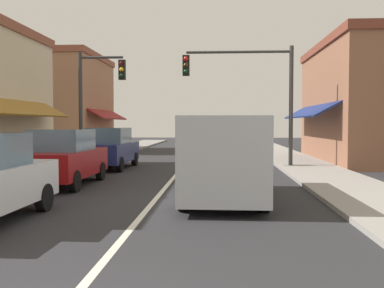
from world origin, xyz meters
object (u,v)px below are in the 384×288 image
at_px(van_in_lane, 224,155).
at_px(traffic_signal_mast_arm, 252,85).
at_px(parked_car_second_left, 64,158).
at_px(parked_car_third_left, 110,148).
at_px(traffic_signal_left_corner, 95,92).

relative_size(van_in_lane, traffic_signal_mast_arm, 0.97).
bearing_deg(parked_car_second_left, parked_car_third_left, 88.73).
bearing_deg(van_in_lane, parked_car_third_left, 123.28).
xyz_separation_m(parked_car_third_left, traffic_signal_left_corner, (-0.98, 1.30, 2.53)).
distance_m(van_in_lane, traffic_signal_left_corner, 10.82).
xyz_separation_m(parked_car_second_left, van_in_lane, (5.00, -2.25, 0.27)).
bearing_deg(traffic_signal_left_corner, traffic_signal_mast_arm, -3.95).
bearing_deg(traffic_signal_mast_arm, traffic_signal_left_corner, 176.05).
relative_size(parked_car_second_left, van_in_lane, 0.79).
bearing_deg(traffic_signal_left_corner, parked_car_third_left, -53.16).
height_order(parked_car_third_left, traffic_signal_mast_arm, traffic_signal_mast_arm).
relative_size(parked_car_second_left, traffic_signal_left_corner, 0.78).
height_order(van_in_lane, traffic_signal_mast_arm, traffic_signal_mast_arm).
height_order(van_in_lane, traffic_signal_left_corner, traffic_signal_left_corner).
distance_m(parked_car_third_left, van_in_lane, 8.96).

